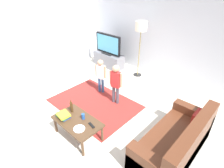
# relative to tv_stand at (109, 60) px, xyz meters

# --- Properties ---
(ground) EXTENTS (7.80, 7.80, 0.00)m
(ground) POSITION_rel_tv_stand_xyz_m (1.75, -2.30, -0.24)
(ground) COLOR beige
(wall_back) EXTENTS (6.00, 0.12, 2.70)m
(wall_back) POSITION_rel_tv_stand_xyz_m (1.75, 0.70, 1.11)
(wall_back) COLOR silver
(wall_back) RESTS_ON ground
(wall_left) EXTENTS (0.12, 6.00, 2.70)m
(wall_left) POSITION_rel_tv_stand_xyz_m (-1.25, -2.30, 1.11)
(wall_left) COLOR silver
(wall_left) RESTS_ON ground
(area_rug) EXTENTS (2.20, 1.60, 0.01)m
(area_rug) POSITION_rel_tv_stand_xyz_m (1.35, -1.95, -0.24)
(area_rug) COLOR #9E2D28
(area_rug) RESTS_ON ground
(tv_stand) EXTENTS (1.20, 0.44, 0.50)m
(tv_stand) POSITION_rel_tv_stand_xyz_m (0.00, 0.00, 0.00)
(tv_stand) COLOR slate
(tv_stand) RESTS_ON ground
(tv) EXTENTS (1.10, 0.28, 0.71)m
(tv) POSITION_rel_tv_stand_xyz_m (-0.00, -0.02, 0.60)
(tv) COLOR black
(tv) RESTS_ON tv_stand
(couch) EXTENTS (0.80, 1.80, 0.86)m
(couch) POSITION_rel_tv_stand_xyz_m (3.65, -1.99, 0.05)
(couch) COLOR brown
(couch) RESTS_ON ground
(floor_lamp) EXTENTS (0.36, 0.36, 1.78)m
(floor_lamp) POSITION_rel_tv_stand_xyz_m (1.22, 0.15, 1.30)
(floor_lamp) COLOR #262626
(floor_lamp) RESTS_ON ground
(child_near_tv) EXTENTS (0.32, 0.17, 1.00)m
(child_near_tv) POSITION_rel_tv_stand_xyz_m (1.07, -1.42, 0.36)
(child_near_tv) COLOR #33598C
(child_near_tv) RESTS_ON ground
(child_center) EXTENTS (0.36, 0.17, 1.08)m
(child_center) POSITION_rel_tv_stand_xyz_m (1.73, -1.53, 0.41)
(child_center) COLOR #4C4C59
(child_center) RESTS_ON ground
(coffee_table) EXTENTS (1.00, 0.60, 0.42)m
(coffee_table) POSITION_rel_tv_stand_xyz_m (1.96, -2.94, 0.13)
(coffee_table) COLOR #513823
(coffee_table) RESTS_ON ground
(book_stack) EXTENTS (0.29, 0.25, 0.10)m
(book_stack) POSITION_rel_tv_stand_xyz_m (1.69, -3.07, 0.23)
(book_stack) COLOR #334CA5
(book_stack) RESTS_ON coffee_table
(bottle) EXTENTS (0.06, 0.06, 0.29)m
(bottle) POSITION_rel_tv_stand_xyz_m (1.66, -2.84, 0.30)
(bottle) COLOR #4C3319
(bottle) RESTS_ON coffee_table
(tv_remote) EXTENTS (0.18, 0.08, 0.02)m
(tv_remote) POSITION_rel_tv_stand_xyz_m (2.28, -2.84, 0.19)
(tv_remote) COLOR black
(tv_remote) RESTS_ON coffee_table
(soda_can) EXTENTS (0.07, 0.07, 0.12)m
(soda_can) POSITION_rel_tv_stand_xyz_m (2.01, -2.82, 0.24)
(soda_can) COLOR #2659B2
(soda_can) RESTS_ON coffee_table
(plate) EXTENTS (0.22, 0.22, 0.02)m
(plate) POSITION_rel_tv_stand_xyz_m (2.18, -3.06, 0.18)
(plate) COLOR white
(plate) RESTS_ON coffee_table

